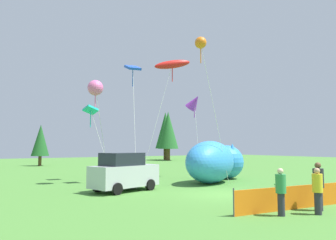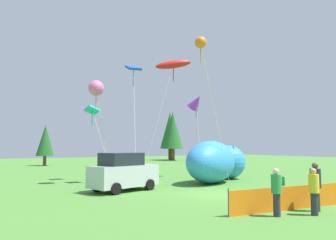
{
  "view_description": "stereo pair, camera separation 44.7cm",
  "coord_description": "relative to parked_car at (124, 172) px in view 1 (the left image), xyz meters",
  "views": [
    {
      "loc": [
        -11.69,
        -12.69,
        2.47
      ],
      "look_at": [
        -0.7,
        4.37,
        4.1
      ],
      "focal_mm": 35.0,
      "sensor_mm": 36.0,
      "label": 1
    },
    {
      "loc": [
        -11.31,
        -12.93,
        2.47
      ],
      "look_at": [
        -0.7,
        4.37,
        4.1
      ],
      "focal_mm": 35.0,
      "sensor_mm": 36.0,
      "label": 2
    }
  ],
  "objects": [
    {
      "name": "ground_plane",
      "position": [
        3.86,
        -3.96,
        -1.03
      ],
      "size": [
        120.0,
        120.0,
        0.0
      ],
      "primitive_type": "plane",
      "color": "#477F33"
    },
    {
      "name": "parked_car",
      "position": [
        0.0,
        0.0,
        0.0
      ],
      "size": [
        4.18,
        2.62,
        2.11
      ],
      "rotation": [
        0.0,
        0.0,
        0.28
      ],
      "color": "#B7BCC1",
      "rests_on": "ground"
    },
    {
      "name": "folding_chair",
      "position": [
        6.6,
        -5.24,
        -0.5
      ],
      "size": [
        0.65,
        0.65,
        0.89
      ],
      "rotation": [
        0.0,
        0.0,
        2.53
      ],
      "color": "#267F33",
      "rests_on": "ground"
    },
    {
      "name": "inflatable_cat",
      "position": [
        7.36,
        0.88,
        0.28
      ],
      "size": [
        7.23,
        5.39,
        2.83
      ],
      "rotation": [
        0.0,
        0.0,
        0.5
      ],
      "color": "#338CD8",
      "rests_on": "ground"
    },
    {
      "name": "safety_fence",
      "position": [
        4.13,
        -8.4,
        -0.58
      ],
      "size": [
        7.42,
        0.72,
        1.0
      ],
      "rotation": [
        0.0,
        0.0,
        -0.09
      ],
      "color": "orange",
      "rests_on": "ground"
    },
    {
      "name": "spectator_in_yellow_shirt",
      "position": [
        1.97,
        -8.88,
        -0.11
      ],
      "size": [
        0.37,
        0.37,
        1.69
      ],
      "color": "#2D2D38",
      "rests_on": "ground"
    },
    {
      "name": "spectator_in_white_shirt",
      "position": [
        3.28,
        -9.46,
        -0.11
      ],
      "size": [
        0.37,
        0.37,
        1.68
      ],
      "color": "#2D2D38",
      "rests_on": "ground"
    },
    {
      "name": "spectator_in_green_shirt",
      "position": [
        4.01,
        -9.03,
        -0.02
      ],
      "size": [
        0.4,
        0.4,
        1.85
      ],
      "color": "#2D2D38",
      "rests_on": "ground"
    },
    {
      "name": "kite_orange_flower",
      "position": [
        4.69,
        -0.99,
        7.82
      ],
      "size": [
        2.7,
        0.74,
        9.29
      ],
      "color": "silver",
      "rests_on": "ground"
    },
    {
      "name": "kite_blue_box",
      "position": [
        1.99,
        3.0,
        6.62
      ],
      "size": [
        1.5,
        3.15,
        8.08
      ],
      "color": "silver",
      "rests_on": "ground"
    },
    {
      "name": "kite_pink_octopus",
      "position": [
        -0.27,
        3.98,
        5.3
      ],
      "size": [
        1.93,
        1.33,
        6.86
      ],
      "color": "silver",
      "rests_on": "ground"
    },
    {
      "name": "kite_red_lizard",
      "position": [
        5.39,
        3.31,
        7.5
      ],
      "size": [
        4.12,
        1.59,
        9.17
      ],
      "color": "silver",
      "rests_on": "ground"
    },
    {
      "name": "kite_purple_delta",
      "position": [
        8.41,
        4.57,
        5.05
      ],
      "size": [
        1.42,
        2.27,
        6.88
      ],
      "color": "silver",
      "rests_on": "ground"
    },
    {
      "name": "kite_teal_diamond",
      "position": [
        0.43,
        6.77,
        4.06
      ],
      "size": [
        1.56,
        2.4,
        5.53
      ],
      "color": "silver",
      "rests_on": "ground"
    },
    {
      "name": "horizon_tree_west",
      "position": [
        24.3,
        34.12,
        4.36
      ],
      "size": [
        3.68,
        3.68,
        8.77
      ],
      "color": "brown",
      "rests_on": "ground"
    },
    {
      "name": "horizon_tree_mid",
      "position": [
        1.09,
        27.25,
        2.19
      ],
      "size": [
        2.2,
        2.2,
        5.25
      ],
      "color": "brown",
      "rests_on": "ground"
    },
    {
      "name": "horizon_tree_northeast",
      "position": [
        23.28,
        31.59,
        4.24
      ],
      "size": [
        3.6,
        3.6,
        8.58
      ],
      "color": "brown",
      "rests_on": "ground"
    }
  ]
}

